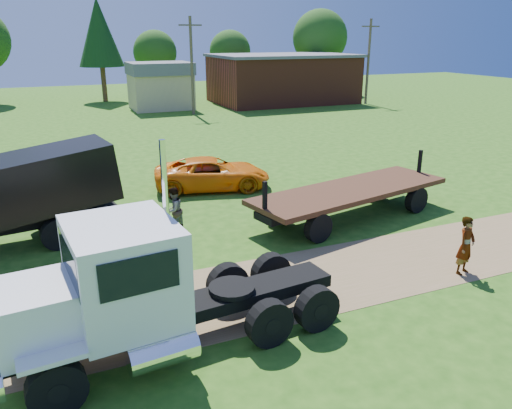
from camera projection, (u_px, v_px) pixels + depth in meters
name	position (u px, v px, depth m)	size (l,w,h in m)	color
ground	(322.00, 278.00, 15.98)	(140.00, 140.00, 0.00)	#234F11
dirt_track	(322.00, 278.00, 15.98)	(120.00, 4.20, 0.01)	brown
white_semi_tractor	(131.00, 292.00, 11.55)	(8.57, 3.57, 5.09)	black
black_dump_truck	(7.00, 195.00, 17.70)	(8.53, 3.74, 3.62)	black
orange_pickup	(212.00, 174.00, 24.94)	(2.63, 5.70, 1.58)	orange
flatbed_trailer	(350.00, 195.00, 20.91)	(9.52, 4.63, 2.34)	#3B1E12
spectator_a	(466.00, 246.00, 15.99)	(0.71, 0.47, 1.95)	#999999
spectator_b	(173.00, 210.00, 19.38)	(0.89, 0.69, 1.83)	#999999
brick_building	(282.00, 78.00, 56.61)	(15.40, 10.40, 5.30)	maroon
tan_shed	(160.00, 85.00, 51.50)	(6.20, 5.40, 4.70)	tan
utility_poles	(192.00, 64.00, 47.15)	(42.20, 0.28, 9.00)	brown
tree_row	(106.00, 40.00, 57.07)	(55.70, 11.10, 11.31)	#3C2F18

